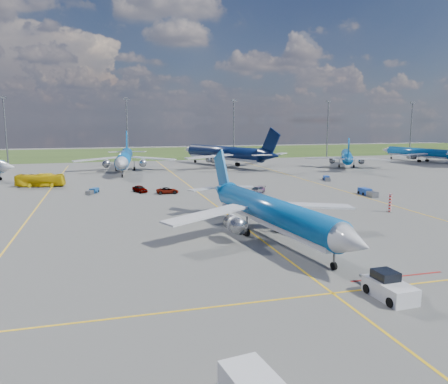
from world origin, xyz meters
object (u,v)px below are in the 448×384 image
object	(u,v)px
main_airliner	(271,239)
baggage_tug_w	(367,192)
service_car_a	(140,189)
baggage_tug_c	(93,191)
service_car_b	(168,191)
bg_jet_ne	(346,167)
bg_jet_nnw	(125,172)
service_car_c	(257,190)
baggage_tug_e	(327,178)
bg_jet_n	(224,166)
pushback_tug	(389,287)
bg_jet_ene	(417,161)
apron_bus	(40,180)
warning_post	(390,203)

from	to	relation	value
main_airliner	baggage_tug_w	size ratio (longest dim) A/B	6.68
service_car_a	baggage_tug_w	size ratio (longest dim) A/B	0.75
baggage_tug_c	baggage_tug_w	bearing A→B (deg)	4.87
service_car_b	baggage_tug_c	world-z (taller)	service_car_b
bg_jet_ne	bg_jet_nnw	bearing A→B (deg)	25.43
service_car_c	baggage_tug_w	world-z (taller)	service_car_c
bg_jet_ne	service_car_c	distance (m)	61.19
bg_jet_ne	service_car_a	world-z (taller)	bg_jet_ne
main_airliner	service_car_b	distance (m)	38.49
main_airliner	baggage_tug_e	bearing A→B (deg)	47.22
service_car_b	baggage_tug_e	world-z (taller)	service_car_b
bg_jet_ne	baggage_tug_e	xyz separation A→B (m)	(-21.91, -27.48, 0.48)
bg_jet_n	baggage_tug_e	bearing A→B (deg)	85.63
bg_jet_n	service_car_a	bearing A→B (deg)	30.47
main_airliner	pushback_tug	world-z (taller)	main_airliner
bg_jet_ene	service_car_a	size ratio (longest dim) A/B	8.25
main_airliner	service_car_a	world-z (taller)	main_airliner
service_car_a	service_car_b	world-z (taller)	service_car_a
main_airliner	pushback_tug	xyz separation A→B (m)	(2.64, -19.95, 0.88)
baggage_tug_e	service_car_c	bearing A→B (deg)	-129.95
main_airliner	apron_bus	world-z (taller)	main_airliner
service_car_a	baggage_tug_w	bearing A→B (deg)	-43.63
bg_jet_ene	service_car_a	world-z (taller)	bg_jet_ene
baggage_tug_c	bg_jet_ne	bearing A→B (deg)	45.32
apron_bus	baggage_tug_w	xyz separation A→B (m)	(64.36, -29.53, -0.88)
main_airliner	service_car_b	size ratio (longest dim) A/B	8.42
bg_jet_ene	service_car_b	size ratio (longest dim) A/B	7.79
service_car_c	bg_jet_ne	bearing A→B (deg)	94.29
service_car_b	apron_bus	bearing A→B (deg)	56.03
warning_post	baggage_tug_e	distance (m)	37.99
main_airliner	apron_bus	size ratio (longest dim) A/B	3.61
pushback_tug	bg_jet_ne	bearing A→B (deg)	58.47
bg_jet_n	bg_jet_ne	size ratio (longest dim) A/B	1.30
pushback_tug	service_car_c	bearing A→B (deg)	79.77
bg_jet_ene	service_car_b	bearing A→B (deg)	11.94
bg_jet_nnw	bg_jet_n	size ratio (longest dim) A/B	0.89
bg_jet_ne	baggage_tug_w	world-z (taller)	bg_jet_ne
bg_jet_nnw	service_car_c	bearing A→B (deg)	-56.95
service_car_c	baggage_tug_c	xyz separation A→B (m)	(-32.42, 8.76, -0.21)
baggage_tug_c	main_airliner	bearing A→B (deg)	-39.22
bg_jet_nnw	apron_bus	size ratio (longest dim) A/B	3.99
service_car_c	baggage_tug_e	distance (m)	27.07
warning_post	service_car_c	world-z (taller)	warning_post
main_airliner	service_car_b	world-z (taller)	main_airliner
bg_jet_n	bg_jet_ne	world-z (taller)	bg_jet_n
bg_jet_ene	apron_bus	xyz separation A→B (m)	(-124.41, -29.84, 1.47)
service_car_a	baggage_tug_e	size ratio (longest dim) A/B	0.91
bg_jet_ene	service_car_c	distance (m)	95.37
pushback_tug	apron_bus	world-z (taller)	apron_bus
bg_jet_nnw	baggage_tug_c	bearing A→B (deg)	-96.89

